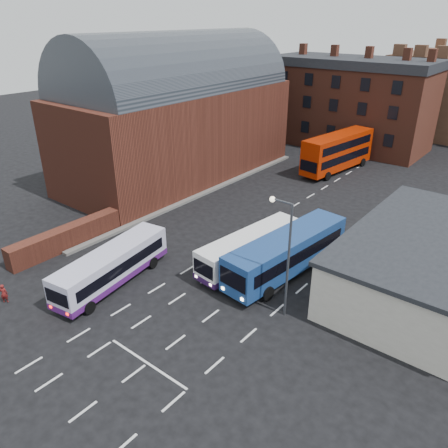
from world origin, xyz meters
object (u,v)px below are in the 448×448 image
Objects in this scene: bus_white_inbound at (251,247)px; bus_blue at (287,251)px; bus_red_double at (337,152)px; pedestrian_red at (4,293)px; bus_white_outbound at (112,264)px; street_lamp at (285,249)px; pedestrian_beige at (62,284)px.

bus_white_inbound is 2.87m from bus_blue.
bus_red_double is 8.46× the size of pedestrian_red.
bus_white_inbound is 0.84× the size of bus_red_double.
pedestrian_red is (-3.86, -6.03, -0.87)m from bus_white_outbound.
street_lamp is 18.84m from pedestrian_red.
street_lamp is 5.69× the size of pedestrian_red.
pedestrian_red is (-15.06, -10.57, -4.04)m from street_lamp.
bus_red_double reaches higher than pedestrian_red.
bus_blue is 1.00× the size of bus_red_double.
pedestrian_beige is (-10.75, -11.87, -1.14)m from bus_blue.
bus_blue reaches higher than bus_white_inbound.
bus_white_outbound reaches higher than pedestrian_beige.
bus_red_double is at bearing -139.34° from pedestrian_red.
bus_blue is at bearing -158.89° from bus_white_inbound.
bus_white_outbound is 1.01× the size of bus_white_inbound.
bus_blue is at bearing -144.85° from pedestrian_beige.
pedestrian_red is (-5.10, -39.13, -1.74)m from bus_red_double.
bus_white_inbound is 7.14× the size of pedestrian_red.
pedestrian_red is (-12.73, -14.96, -1.14)m from bus_blue.
bus_red_double is (-7.63, 24.17, 0.59)m from bus_blue.
bus_red_double is 1.49× the size of street_lamp.
street_lamp is (2.33, -4.39, 2.90)m from bus_blue.
pedestrian_red is at bearing -131.40° from bus_white_outbound.
bus_red_double is at bearing 79.06° from bus_white_outbound.
bus_blue is (2.76, 0.71, 0.28)m from bus_white_inbound.
pedestrian_beige reaches higher than pedestrian_red.
bus_blue is 16.05m from pedestrian_beige.
street_lamp is 15.59m from pedestrian_beige.
bus_blue is at bearing -172.31° from pedestrian_red.
bus_red_double is at bearing -65.85° from bus_blue.
pedestrian_beige is (-7.98, -11.16, -0.86)m from bus_white_inbound.
street_lamp is at bearing 150.81° from bus_white_inbound.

